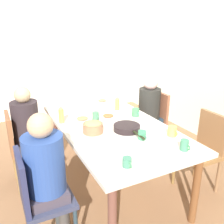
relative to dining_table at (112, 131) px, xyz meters
name	(u,v)px	position (x,y,z in m)	size (l,w,h in m)	color
ground_plane	(112,184)	(0.00, 0.00, -0.70)	(6.59, 6.59, 0.00)	#8D6443
wall_left	(49,52)	(-2.81, 0.00, 0.60)	(0.12, 4.11, 2.60)	silver
dining_table	(112,131)	(0.00, 0.00, 0.00)	(1.93, 1.07, 0.77)	silver
chair_0	(153,119)	(-0.48, 0.91, -0.19)	(0.40, 0.40, 0.90)	brown
person_0	(149,107)	(-0.48, 0.82, 0.01)	(0.30, 0.30, 1.18)	#26354E
chair_1	(21,145)	(-0.48, -0.91, -0.19)	(0.40, 0.40, 0.90)	olive
person_1	(28,128)	(-0.48, -0.82, 0.01)	(0.30, 0.30, 1.19)	#363742
chair_2	(204,147)	(0.48, 0.91, -0.19)	(0.40, 0.40, 0.90)	olive
chair_3	(38,196)	(0.48, -0.91, -0.19)	(0.40, 0.40, 0.90)	#363C56
person_3	(47,170)	(0.48, -0.82, 0.03)	(0.31, 0.31, 1.21)	#3A3F3F
plate_0	(102,101)	(-0.80, 0.25, 0.09)	(0.21, 0.21, 0.04)	white
plate_1	(82,119)	(-0.27, -0.24, 0.09)	(0.23, 0.23, 0.04)	silver
plate_2	(108,117)	(-0.21, 0.06, 0.09)	(0.23, 0.23, 0.04)	white
bowl_0	(93,127)	(0.09, -0.26, 0.14)	(0.20, 0.20, 0.12)	#A06A4A
serving_pan	(127,128)	(0.20, 0.07, 0.11)	(0.46, 0.28, 0.06)	black
cup_0	(96,116)	(-0.23, -0.10, 0.12)	(0.11, 0.07, 0.09)	#4F8E61
cup_1	(172,131)	(0.52, 0.40, 0.13)	(0.12, 0.08, 0.10)	#E6CA52
cup_2	(142,135)	(0.44, 0.10, 0.12)	(0.11, 0.08, 0.08)	#3D9362
cup_3	(136,112)	(-0.11, 0.37, 0.13)	(0.12, 0.09, 0.10)	#449057
cup_4	(185,145)	(0.79, 0.31, 0.13)	(0.11, 0.07, 0.10)	#458A65
cup_5	(127,162)	(0.79, -0.27, 0.12)	(0.11, 0.07, 0.08)	#438265
bottle_0	(61,115)	(-0.31, -0.47, 0.17)	(0.06, 0.06, 0.20)	gold
bottle_1	(117,103)	(-0.42, 0.29, 0.16)	(0.05, 0.05, 0.19)	gold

